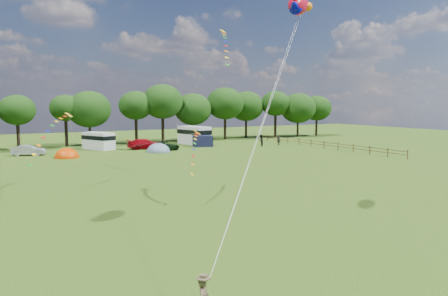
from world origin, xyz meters
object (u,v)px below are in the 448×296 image
walker_b (279,141)px  tent_orange (67,158)px  car_b (28,150)px  campervan_c (98,140)px  car_d (165,146)px  walker_a (261,141)px  fish_kite (298,4)px  campervan_d (194,135)px  car_c (145,144)px  tent_greyblue (158,152)px

walker_b → tent_orange: bearing=-9.7°
car_b → campervan_c: campervan_c is taller
campervan_c → tent_orange: 10.09m
car_d → walker_a: bearing=-116.7°
car_d → fish_kite: fish_kite is taller
car_d → campervan_c: size_ratio=0.82×
car_d → walker_a: (15.73, -1.87, 0.31)m
walker_b → walker_a: bearing=-7.7°
car_b → campervan_d: (25.99, 3.00, 0.94)m
car_b → car_c: size_ratio=0.77×
tent_orange → tent_greyblue: (12.53, 0.18, -0.00)m
campervan_c → tent_orange: (-5.99, -8.01, -1.37)m
car_c → campervan_d: bearing=-70.7°
campervan_d → tent_orange: 23.41m
tent_greyblue → walker_a: 17.35m
tent_orange → car_b: bearing=129.2°
car_b → campervan_c: size_ratio=0.69×
tent_greyblue → fish_kite: 40.69m
car_d → campervan_d: 10.22m
car_b → car_c: bearing=-74.9°
campervan_d → fish_kite: 49.74m
walker_b → tent_greyblue: bearing=-10.5°
car_b → car_d: car_b is taller
car_d → fish_kite: size_ratio=1.53×
walker_b → car_d: bearing=-14.5°
tent_orange → walker_a: bearing=-0.7°
campervan_d → walker_a: (7.88, -8.33, -0.69)m
car_b → campervan_c: (10.02, 3.06, 0.69)m
tent_greyblue → car_d: bearing=39.5°
car_b → walker_b: size_ratio=2.69×
car_d → walker_a: size_ratio=2.47×
car_d → tent_orange: 14.20m
tent_greyblue → walker_b: walker_b is taller
car_b → fish_kite: fish_kite is taller
car_b → walker_b: 37.84m
fish_kite → walker_a: bearing=16.6°
tent_orange → walker_b: 33.46m
car_d → tent_greyblue: bearing=109.6°
tent_orange → walker_b: (33.45, -0.29, 0.72)m
fish_kite → walker_b: size_ratio=2.08×
fish_kite → car_d: bearing=37.5°
car_b → campervan_c: 10.50m
car_c → tent_orange: (-12.30, -5.19, -0.75)m
tent_orange → fish_kite: 40.57m
tent_greyblue → fish_kite: size_ratio=1.22×
fish_kite → walker_b: bearing=12.9°
car_d → fish_kite: bearing=149.1°
car_b → walker_b: walker_b is taller
car_b → walker_a: bearing=-84.7°
tent_orange → walker_b: bearing=-0.5°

